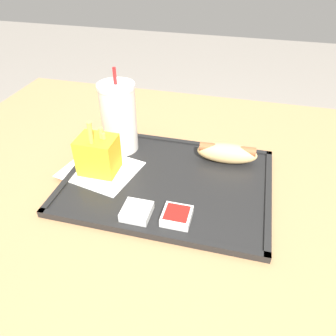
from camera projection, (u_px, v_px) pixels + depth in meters
dining_table at (178, 280)px, 0.93m from camera, size 1.20×0.83×0.76m
food_tray at (168, 181)px, 0.67m from camera, size 0.41×0.31×0.01m
paper_napkin at (101, 169)px, 0.70m from camera, size 0.17×0.16×0.00m
soda_cup at (119, 118)px, 0.72m from camera, size 0.08×0.08×0.19m
hot_dog_far at (227, 153)px, 0.71m from camera, size 0.13×0.05×0.04m
fries_carton at (98, 155)px, 0.67m from camera, size 0.08×0.06×0.13m
sauce_cup_mayo at (137, 211)px, 0.58m from camera, size 0.05×0.05×0.02m
sauce_cup_ketchup at (177, 216)px, 0.57m from camera, size 0.05×0.05×0.02m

